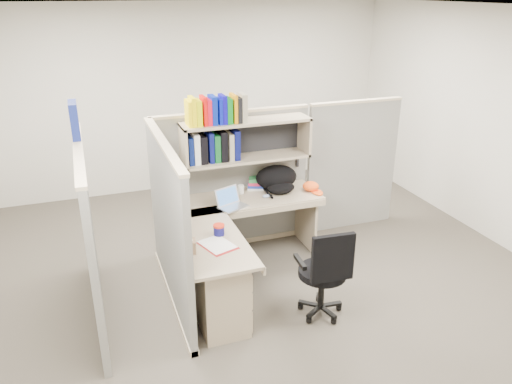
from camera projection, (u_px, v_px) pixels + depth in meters
name	position (u px, v px, depth m)	size (l,w,h in m)	color
ground	(259.00, 282.00, 5.23)	(6.00, 6.00, 0.00)	#342F28
room_shell	(260.00, 132.00, 4.61)	(6.00, 6.00, 6.00)	beige
cubicle	(211.00, 191.00, 5.16)	(3.79, 1.84, 1.95)	slate
desk	(229.00, 266.00, 4.69)	(1.74, 1.75, 0.73)	gray
laptop	(233.00, 199.00, 5.17)	(0.29, 0.29, 0.21)	silver
backpack	(278.00, 179.00, 5.59)	(0.48, 0.37, 0.28)	black
orange_cap	(311.00, 186.00, 5.63)	(0.19, 0.21, 0.10)	#FF5316
snack_canister	(219.00, 230.00, 4.62)	(0.11, 0.11, 0.10)	#0E0D50
tissue_box	(189.00, 243.00, 4.31)	(0.11, 0.11, 0.18)	#A17B5B
mouse	(266.00, 196.00, 5.46)	(0.09, 0.06, 0.03)	#8399BA
paper_cup	(241.00, 189.00, 5.55)	(0.07, 0.07, 0.10)	white
book_stack	(256.00, 182.00, 5.72)	(0.19, 0.25, 0.12)	gray
loose_paper	(217.00, 244.00, 4.47)	(0.23, 0.31, 0.00)	white
task_chair	(323.00, 286.00, 4.57)	(0.50, 0.46, 0.93)	black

